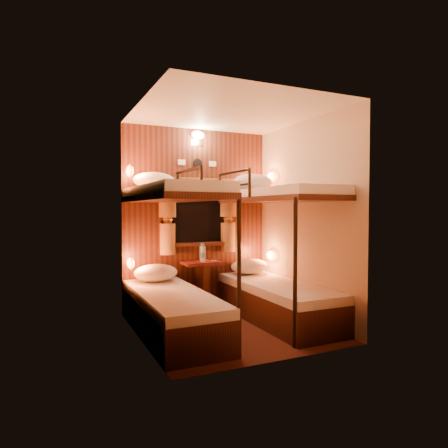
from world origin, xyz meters
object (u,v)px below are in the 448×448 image
bunk_left (172,282)px  bottle_left (203,254)px  bottle_right (202,253)px  table (202,279)px  bunk_right (276,274)px

bunk_left → bottle_left: (0.64, 0.72, 0.19)m
bottle_left → bottle_right: 0.09m
bunk_left → bottle_right: size_ratio=7.90×
table → bottle_right: bearing=66.9°
table → bottle_left: size_ratio=2.81×
bottle_left → bottle_right: bearing=75.8°
bunk_left → bottle_right: bearing=50.8°
bunk_left → table: bunk_left is taller
table → bottle_left: bottle_left is taller
bunk_right → bottle_right: bunk_right is taller
bunk_left → table: bearing=50.3°
bottle_left → bottle_right: (0.02, 0.09, 0.00)m
bunk_left → table: (0.65, 0.78, -0.14)m
bottle_right → bunk_left: bearing=-129.2°
bunk_left → table: size_ratio=2.90×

